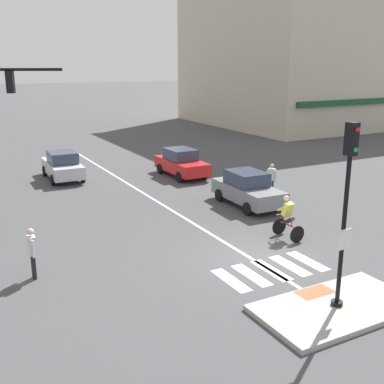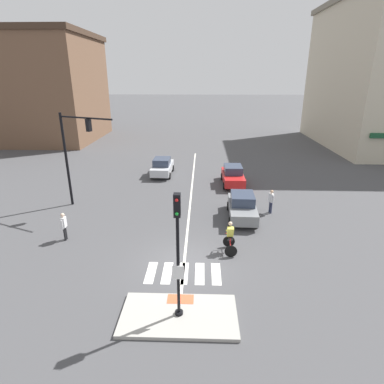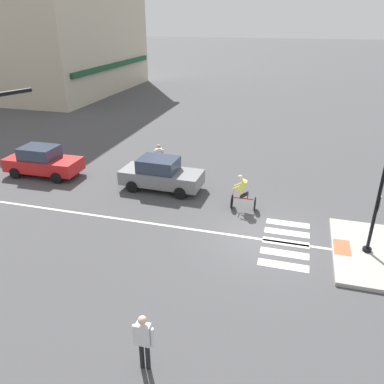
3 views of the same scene
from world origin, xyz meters
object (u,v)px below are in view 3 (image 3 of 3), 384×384
at_px(car_grey_eastbound_mid, 161,174).
at_px(pedestrian_at_curb_left, 144,338).
at_px(car_red_eastbound_far, 43,161).
at_px(pedestrian_waiting_far_side, 159,156).
at_px(cyclist, 243,192).
at_px(signal_pole, 384,176).

height_order(car_grey_eastbound_mid, pedestrian_at_curb_left, pedestrian_at_curb_left).
height_order(car_red_eastbound_far, pedestrian_waiting_far_side, pedestrian_waiting_far_side).
bearing_deg(cyclist, pedestrian_waiting_far_side, 58.35).
distance_m(cyclist, pedestrian_waiting_far_side, 6.09).
relative_size(signal_pole, pedestrian_at_curb_left, 3.01).
distance_m(signal_pole, cyclist, 6.04).
xyz_separation_m(car_grey_eastbound_mid, pedestrian_waiting_far_side, (2.05, 0.85, 0.17)).
bearing_deg(cyclist, car_grey_eastbound_mid, 75.23).
relative_size(car_grey_eastbound_mid, pedestrian_at_curb_left, 2.49).
bearing_deg(signal_pole, cyclist, 64.93).
distance_m(car_red_eastbound_far, cyclist, 11.29).
bearing_deg(car_grey_eastbound_mid, car_red_eastbound_far, 90.08).
bearing_deg(car_red_eastbound_far, pedestrian_at_curb_left, -135.51).
distance_m(signal_pole, pedestrian_at_curb_left, 9.46).
height_order(cyclist, pedestrian_at_curb_left, cyclist).
height_order(car_red_eastbound_far, pedestrian_at_curb_left, pedestrian_at_curb_left).
distance_m(signal_pole, car_red_eastbound_far, 16.83).
height_order(signal_pole, pedestrian_waiting_far_side, signal_pole).
xyz_separation_m(signal_pole, car_grey_eastbound_mid, (3.51, 9.39, -2.36)).
xyz_separation_m(signal_pole, car_red_eastbound_far, (3.50, 16.29, -2.36)).
bearing_deg(car_grey_eastbound_mid, cyclist, -104.77).
bearing_deg(pedestrian_at_curb_left, car_red_eastbound_far, 44.49).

